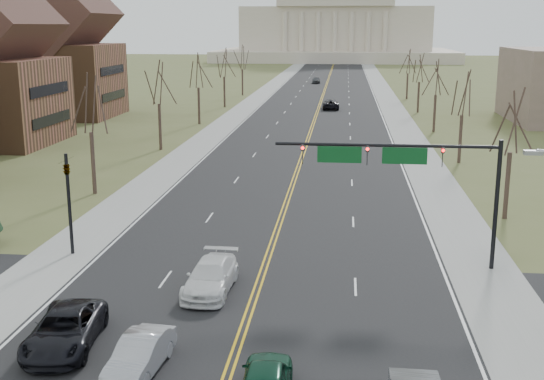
% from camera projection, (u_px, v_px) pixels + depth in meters
% --- Properties ---
extents(ground, '(600.00, 600.00, 0.00)m').
position_uv_depth(ground, '(226.00, 379.00, 25.86)').
color(ground, '#51592C').
rests_on(ground, ground).
extents(road, '(20.00, 380.00, 0.01)m').
position_uv_depth(road, '(323.00, 95.00, 132.18)').
color(road, black).
rests_on(road, ground).
extents(cross_road, '(120.00, 14.00, 0.01)m').
position_uv_depth(cross_road, '(248.00, 314.00, 31.65)').
color(cross_road, black).
rests_on(cross_road, ground).
extents(sidewalk_left, '(4.00, 380.00, 0.03)m').
position_uv_depth(sidewalk_left, '(262.00, 94.00, 133.42)').
color(sidewalk_left, gray).
rests_on(sidewalk_left, ground).
extents(sidewalk_right, '(4.00, 380.00, 0.03)m').
position_uv_depth(sidewalk_right, '(385.00, 96.00, 130.95)').
color(sidewalk_right, gray).
rests_on(sidewalk_right, ground).
extents(center_line, '(0.42, 380.00, 0.01)m').
position_uv_depth(center_line, '(323.00, 95.00, 132.18)').
color(center_line, gold).
rests_on(center_line, road).
extents(edge_line_left, '(0.15, 380.00, 0.01)m').
position_uv_depth(edge_line_left, '(273.00, 94.00, 133.19)').
color(edge_line_left, silver).
rests_on(edge_line_left, road).
extents(edge_line_right, '(0.15, 380.00, 0.01)m').
position_uv_depth(edge_line_right, '(374.00, 95.00, 131.17)').
color(edge_line_right, silver).
rests_on(edge_line_right, road).
extents(capitol, '(90.00, 60.00, 50.00)m').
position_uv_depth(capitol, '(336.00, 23.00, 264.10)').
color(capitol, beige).
rests_on(capitol, ground).
extents(signal_mast, '(12.12, 0.44, 7.20)m').
position_uv_depth(signal_mast, '(403.00, 165.00, 36.79)').
color(signal_mast, black).
rests_on(signal_mast, ground).
extents(signal_left, '(0.32, 0.36, 6.00)m').
position_uv_depth(signal_left, '(68.00, 193.00, 39.22)').
color(signal_left, black).
rests_on(signal_left, ground).
extents(tree_r_0, '(3.74, 3.74, 8.50)m').
position_uv_depth(tree_r_0, '(512.00, 125.00, 45.92)').
color(tree_r_0, '#33231E').
rests_on(tree_r_0, ground).
extents(tree_l_0, '(3.96, 3.96, 9.00)m').
position_uv_depth(tree_l_0, '(90.00, 107.00, 52.89)').
color(tree_l_0, '#33231E').
rests_on(tree_l_0, ground).
extents(tree_r_1, '(3.74, 3.74, 8.50)m').
position_uv_depth(tree_r_1, '(463.00, 96.00, 65.26)').
color(tree_r_1, '#33231E').
rests_on(tree_r_1, ground).
extents(tree_l_1, '(3.96, 3.96, 9.00)m').
position_uv_depth(tree_l_1, '(158.00, 85.00, 72.22)').
color(tree_l_1, '#33231E').
rests_on(tree_l_1, ground).
extents(tree_r_2, '(3.74, 3.74, 8.50)m').
position_uv_depth(tree_r_2, '(436.00, 80.00, 84.59)').
color(tree_r_2, '#33231E').
rests_on(tree_r_2, ground).
extents(tree_l_2, '(3.96, 3.96, 9.00)m').
position_uv_depth(tree_l_2, '(198.00, 73.00, 91.56)').
color(tree_l_2, '#33231E').
rests_on(tree_l_2, ground).
extents(tree_r_3, '(3.74, 3.74, 8.50)m').
position_uv_depth(tree_r_3, '(420.00, 70.00, 103.92)').
color(tree_r_3, '#33231E').
rests_on(tree_r_3, ground).
extents(tree_l_3, '(3.96, 3.96, 9.00)m').
position_uv_depth(tree_l_3, '(224.00, 65.00, 110.89)').
color(tree_l_3, '#33231E').
rests_on(tree_l_3, ground).
extents(tree_r_4, '(3.74, 3.74, 8.50)m').
position_uv_depth(tree_r_4, '(408.00, 63.00, 123.25)').
color(tree_r_4, '#33231E').
rests_on(tree_r_4, ground).
extents(tree_l_4, '(3.96, 3.96, 9.00)m').
position_uv_depth(tree_l_4, '(242.00, 59.00, 130.22)').
color(tree_l_4, '#33231E').
rests_on(tree_l_4, ground).
extents(bldg_left_far, '(17.10, 14.28, 23.25)m').
position_uv_depth(bldg_left_far, '(55.00, 51.00, 99.06)').
color(bldg_left_far, brown).
rests_on(bldg_left_far, ground).
extents(car_nb_inner_lead, '(1.92, 4.54, 1.53)m').
position_uv_depth(car_nb_inner_lead, '(266.00, 380.00, 24.25)').
color(car_nb_inner_lead, '#0D3C27').
rests_on(car_nb_inner_lead, road).
extents(car_sb_inner_lead, '(1.90, 4.46, 1.43)m').
position_uv_depth(car_sb_inner_lead, '(140.00, 355.00, 26.24)').
color(car_sb_inner_lead, '#9D9FA5').
rests_on(car_sb_inner_lead, road).
extents(car_sb_outer_lead, '(3.16, 5.80, 1.54)m').
position_uv_depth(car_sb_outer_lead, '(65.00, 330.00, 28.26)').
color(car_sb_outer_lead, black).
rests_on(car_sb_outer_lead, road).
extents(car_sb_inner_second, '(2.35, 5.43, 1.56)m').
position_uv_depth(car_sb_inner_second, '(211.00, 277.00, 34.24)').
color(car_sb_inner_second, white).
rests_on(car_sb_inner_second, road).
extents(car_far_nb, '(2.83, 5.65, 1.54)m').
position_uv_depth(car_far_nb, '(331.00, 104.00, 109.66)').
color(car_far_nb, black).
rests_on(car_far_nb, road).
extents(car_far_sb, '(1.89, 4.48, 1.51)m').
position_uv_depth(car_far_sb, '(316.00, 80.00, 159.03)').
color(car_far_sb, '#45484C').
rests_on(car_far_sb, road).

